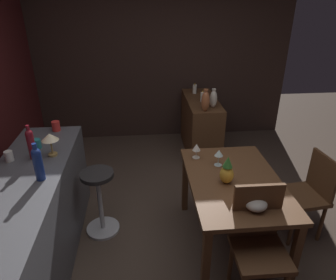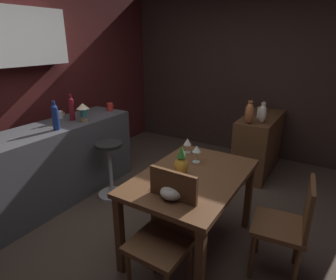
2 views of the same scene
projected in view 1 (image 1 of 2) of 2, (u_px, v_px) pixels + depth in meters
The scene contains 22 objects.
ground_plane at pixel (192, 239), 3.08m from camera, with size 9.00×9.00×0.00m, color #47382D.
wall_side_right at pixel (149, 57), 4.77m from camera, with size 0.10×4.40×2.60m, color #33231E.
dining_table at pixel (234, 188), 2.76m from camera, with size 1.22×0.80×0.74m.
kitchen_counter at pixel (32, 225), 2.61m from camera, with size 2.10×0.60×0.90m, color #4C4C51.
sideboard_cabinet at pixel (201, 125), 4.62m from camera, with size 1.10×0.44×0.82m, color #56351E.
chair_near_window at pixel (258, 241), 2.35m from camera, with size 0.41×0.41×0.96m.
chair_by_doorway at pixel (308, 192), 2.99m from camera, with size 0.44×0.44×0.86m.
bar_stool at pixel (100, 201), 3.04m from camera, with size 0.34×0.34×0.69m.
wine_glass_left at pixel (196, 148), 3.02m from camera, with size 0.08×0.08×0.15m.
wine_glass_right at pixel (219, 154), 2.88m from camera, with size 0.08×0.08×0.16m.
pineapple_centerpiece at pixel (227, 172), 2.63m from camera, with size 0.12×0.12×0.26m.
fruit_bowl at pixel (256, 204), 2.33m from camera, with size 0.17×0.17×0.10m, color beige.
wine_bottle_ruby at pixel (31, 143), 2.66m from camera, with size 0.06×0.06×0.32m.
wine_bottle_cobalt at pixel (38, 162), 2.36m from camera, with size 0.07×0.07×0.31m.
cup_teal at pixel (37, 144), 2.89m from camera, with size 0.11×0.08×0.09m.
cup_white at pixel (9, 156), 2.67m from camera, with size 0.11×0.07×0.09m.
cup_red at pixel (56, 126), 3.24m from camera, with size 0.12×0.08×0.10m.
counter_lamp at pixel (50, 139), 2.70m from camera, with size 0.15×0.15×0.22m.
pillar_candle_tall at pixel (202, 97), 4.31m from camera, with size 0.06×0.06×0.16m.
pillar_candle_short at pixel (195, 89), 4.67m from camera, with size 0.06×0.06×0.16m.
vase_copper at pixel (205, 101), 3.95m from camera, with size 0.11×0.11×0.29m.
vase_ceramic_ivory at pixel (213, 99), 4.08m from camera, with size 0.10×0.10×0.26m.
Camera 1 is at (-2.30, 0.45, 2.25)m, focal length 32.98 mm.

